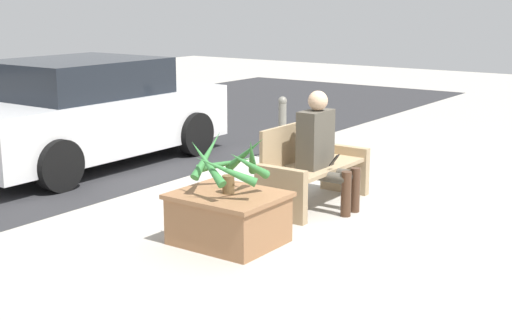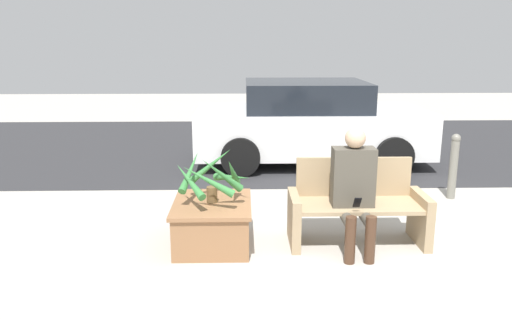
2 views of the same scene
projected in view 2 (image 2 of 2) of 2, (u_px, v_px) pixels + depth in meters
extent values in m
plane|color=#ADA89E|center=(381.00, 258.00, 4.88)|extent=(30.00, 30.00, 0.00)
cube|color=#2D2D30|center=(310.00, 145.00, 10.04)|extent=(20.00, 6.00, 0.01)
cube|color=tan|center=(294.00, 220.00, 5.16)|extent=(0.09, 0.58, 0.54)
cube|color=tan|center=(420.00, 218.00, 5.19)|extent=(0.09, 0.58, 0.54)
cube|color=tan|center=(358.00, 205.00, 5.14)|extent=(1.23, 0.53, 0.04)
cube|color=tan|center=(353.00, 177.00, 5.35)|extent=(1.23, 0.04, 0.43)
cube|color=#4C473D|center=(353.00, 177.00, 5.02)|extent=(0.42, 0.22, 0.60)
sphere|color=tan|center=(355.00, 138.00, 4.91)|extent=(0.21, 0.21, 0.21)
cylinder|color=#4C473D|center=(346.00, 217.00, 4.90)|extent=(0.11, 0.43, 0.11)
cylinder|color=#4C473D|center=(366.00, 217.00, 4.90)|extent=(0.11, 0.43, 0.11)
cylinder|color=#472D1E|center=(350.00, 240.00, 4.73)|extent=(0.10, 0.10, 0.47)
cylinder|color=#472D1E|center=(370.00, 240.00, 4.73)|extent=(0.10, 0.10, 0.47)
cube|color=black|center=(357.00, 202.00, 4.85)|extent=(0.07, 0.09, 0.12)
cube|color=#936642|center=(213.00, 224.00, 5.15)|extent=(0.74, 0.89, 0.46)
cube|color=#936642|center=(212.00, 204.00, 5.10)|extent=(0.79, 0.94, 0.04)
cylinder|color=brown|center=(212.00, 195.00, 5.08)|extent=(0.11, 0.11, 0.16)
cone|color=#387F3D|center=(233.00, 172.00, 4.99)|extent=(0.15, 0.49, 0.40)
cone|color=#387F3D|center=(232.00, 177.00, 5.22)|extent=(0.43, 0.47, 0.18)
cone|color=#387F3D|center=(210.00, 166.00, 5.22)|extent=(0.49, 0.14, 0.40)
cone|color=#387F3D|center=(190.00, 171.00, 5.08)|extent=(0.22, 0.51, 0.37)
cone|color=#387F3D|center=(189.00, 181.00, 4.89)|extent=(0.37, 0.49, 0.29)
cone|color=#387F3D|center=(208.00, 181.00, 4.79)|extent=(0.52, 0.11, 0.34)
cone|color=#387F3D|center=(222.00, 175.00, 4.85)|extent=(0.44, 0.32, 0.42)
cube|color=silver|center=(310.00, 130.00, 8.55)|extent=(3.86, 1.80, 0.73)
cube|color=black|center=(306.00, 95.00, 8.41)|extent=(2.01, 1.66, 0.47)
cylinder|color=black|center=(394.00, 156.00, 7.77)|extent=(0.61, 0.18, 0.61)
cylinder|color=black|center=(366.00, 135.00, 9.52)|extent=(0.61, 0.18, 0.61)
cylinder|color=black|center=(240.00, 157.00, 7.71)|extent=(0.61, 0.18, 0.61)
cylinder|color=black|center=(241.00, 135.00, 9.46)|extent=(0.61, 0.18, 0.61)
cylinder|color=slate|center=(453.00, 170.00, 6.62)|extent=(0.11, 0.11, 0.79)
sphere|color=slate|center=(456.00, 138.00, 6.52)|extent=(0.12, 0.12, 0.12)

